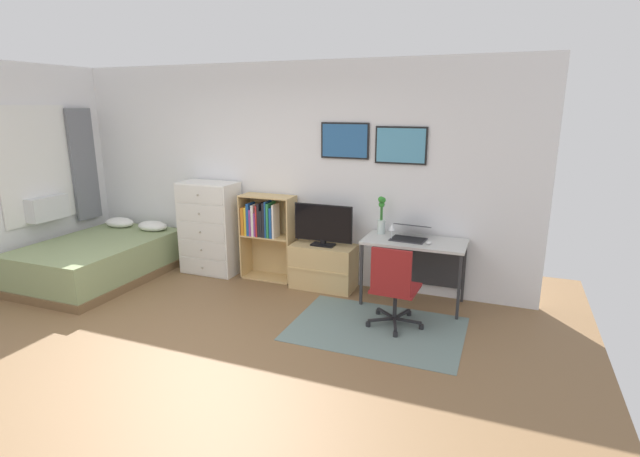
{
  "coord_description": "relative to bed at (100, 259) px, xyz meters",
  "views": [
    {
      "loc": [
        2.63,
        -3.01,
        2.18
      ],
      "look_at": [
        0.83,
        1.5,
        0.93
      ],
      "focal_mm": 26.85,
      "sensor_mm": 36.0,
      "label": 1
    }
  ],
  "objects": [
    {
      "name": "dresser",
      "position": [
        1.19,
        0.75,
        0.35
      ],
      "size": [
        0.75,
        0.46,
        1.22
      ],
      "color": "white",
      "rests_on": "ground_plane"
    },
    {
      "name": "television",
      "position": [
        2.81,
        0.74,
        0.53
      ],
      "size": [
        0.73,
        0.16,
        0.5
      ],
      "color": "black",
      "rests_on": "tv_stand"
    },
    {
      "name": "ground_plane",
      "position": [
        2.2,
        -1.4,
        -0.26
      ],
      "size": [
        7.2,
        7.2,
        0.0
      ],
      "primitive_type": "plane",
      "color": "brown"
    },
    {
      "name": "laptop",
      "position": [
        3.85,
        0.75,
        0.55
      ],
      "size": [
        0.4,
        0.43,
        0.17
      ],
      "rotation": [
        0.0,
        0.0,
        -0.07
      ],
      "color": "#333338",
      "rests_on": "desk"
    },
    {
      "name": "bed",
      "position": [
        0.0,
        0.0,
        0.0
      ],
      "size": [
        1.34,
        1.95,
        0.63
      ],
      "rotation": [
        0.0,
        0.0,
        0.01
      ],
      "color": "brown",
      "rests_on": "ground_plane"
    },
    {
      "name": "wall_back_with_posters",
      "position": [
        2.21,
        1.03,
        1.1
      ],
      "size": [
        6.12,
        0.09,
        2.7
      ],
      "color": "white",
      "rests_on": "ground_plane"
    },
    {
      "name": "bamboo_vase",
      "position": [
        3.49,
        0.83,
        0.69
      ],
      "size": [
        0.09,
        0.1,
        0.44
      ],
      "color": "silver",
      "rests_on": "desk"
    },
    {
      "name": "bookshelf",
      "position": [
        1.99,
        0.81,
        0.41
      ],
      "size": [
        0.69,
        0.3,
        1.09
      ],
      "color": "tan",
      "rests_on": "ground_plane"
    },
    {
      "name": "tv_stand",
      "position": [
        2.81,
        0.77,
        0.01
      ],
      "size": [
        0.77,
        0.41,
        0.54
      ],
      "color": "tan",
      "rests_on": "ground_plane"
    },
    {
      "name": "area_rug",
      "position": [
        3.72,
        -0.1,
        -0.25
      ],
      "size": [
        1.7,
        1.2,
        0.01
      ],
      "primitive_type": "cube",
      "color": "slate",
      "rests_on": "ground_plane"
    },
    {
      "name": "desk",
      "position": [
        3.92,
        0.76,
        0.34
      ],
      "size": [
        1.11,
        0.57,
        0.74
      ],
      "color": "silver",
      "rests_on": "ground_plane"
    },
    {
      "name": "wine_glass",
      "position": [
        3.67,
        0.62,
        0.62
      ],
      "size": [
        0.07,
        0.07,
        0.18
      ],
      "color": "silver",
      "rests_on": "desk"
    },
    {
      "name": "computer_mouse",
      "position": [
        4.08,
        0.6,
        0.5
      ],
      "size": [
        0.06,
        0.1,
        0.03
      ],
      "primitive_type": "ellipsoid",
      "color": "silver",
      "rests_on": "desk"
    },
    {
      "name": "office_chair",
      "position": [
        3.86,
        -0.02,
        0.2
      ],
      "size": [
        0.56,
        0.58,
        0.86
      ],
      "rotation": [
        0.0,
        0.0,
        -0.05
      ],
      "color": "#232326",
      "rests_on": "ground_plane"
    }
  ]
}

